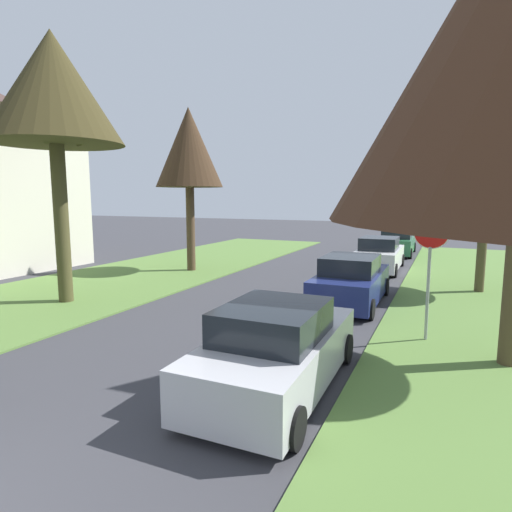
# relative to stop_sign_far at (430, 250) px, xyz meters

# --- Properties ---
(stop_sign_far) EXTENTS (0.81, 0.44, 2.96)m
(stop_sign_far) POSITION_rel_stop_sign_far_xyz_m (0.00, 0.00, 0.00)
(stop_sign_far) COLOR #9EA0A5
(stop_sign_far) RESTS_ON grass_verge_right
(street_tree_right_mid_b) EXTENTS (3.47, 3.47, 7.52)m
(street_tree_right_mid_b) POSITION_rel_stop_sign_far_xyz_m (1.47, 6.38, 3.40)
(street_tree_right_mid_b) COLOR #4B4228
(street_tree_right_mid_b) RESTS_ON grass_verge_right
(street_tree_left_mid_a) EXTENTS (4.10, 4.10, 8.36)m
(street_tree_left_mid_a) POSITION_rel_stop_sign_far_xyz_m (-10.85, -0.80, 4.46)
(street_tree_left_mid_a) COLOR #474324
(street_tree_left_mid_a) RESTS_ON grass_verge_left
(street_tree_left_mid_b) EXTENTS (3.02, 3.02, 7.33)m
(street_tree_left_mid_b) POSITION_rel_stop_sign_far_xyz_m (-10.43, 5.94, 3.37)
(street_tree_left_mid_b) COLOR #493625
(street_tree_left_mid_b) RESTS_ON grass_verge_left
(parked_sedan_silver) EXTENTS (1.98, 4.42, 1.57)m
(parked_sedan_silver) POSITION_rel_stop_sign_far_xyz_m (-2.30, -3.79, -1.46)
(parked_sedan_silver) COLOR #BCBCC1
(parked_sedan_silver) RESTS_ON ground
(parked_sedan_navy) EXTENTS (1.98, 4.42, 1.57)m
(parked_sedan_navy) POSITION_rel_stop_sign_far_xyz_m (-2.39, 2.89, -1.46)
(parked_sedan_navy) COLOR navy
(parked_sedan_navy) RESTS_ON ground
(parked_sedan_white) EXTENTS (1.98, 4.42, 1.57)m
(parked_sedan_white) POSITION_rel_stop_sign_far_xyz_m (-2.52, 9.78, -1.46)
(parked_sedan_white) COLOR white
(parked_sedan_white) RESTS_ON ground
(parked_sedan_green) EXTENTS (1.98, 4.42, 1.57)m
(parked_sedan_green) POSITION_rel_stop_sign_far_xyz_m (-2.39, 15.97, -1.46)
(parked_sedan_green) COLOR #28663D
(parked_sedan_green) RESTS_ON ground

